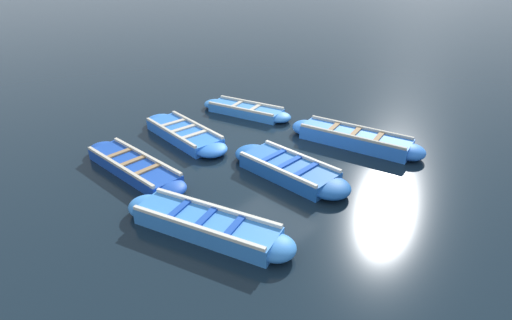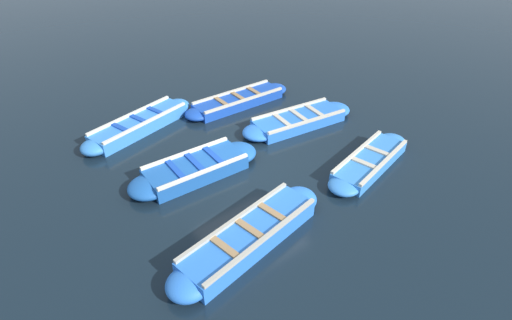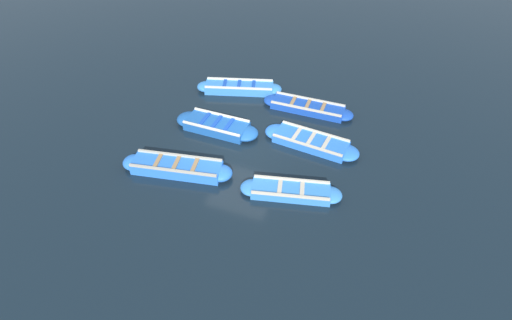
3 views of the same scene
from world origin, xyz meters
name	(u,v)px [view 1 (image 1 of 3)]	position (x,y,z in m)	size (l,w,h in m)	color
ground_plane	(263,153)	(0.00, 0.00, 0.00)	(120.00, 120.00, 0.00)	black
boat_tucked	(355,139)	(2.15, -1.56, 0.20)	(1.44, 3.95, 0.46)	blue
boat_end_of_row	(246,110)	(1.82, 2.40, 0.15)	(1.46, 3.38, 0.35)	#3884E0
boat_stern_in	(184,134)	(-0.83, 2.38, 0.16)	(1.31, 3.72, 0.37)	blue
boat_alongside	(133,167)	(-2.96, 1.71, 0.15)	(0.85, 3.77, 0.36)	#1947B7
boat_bow_out	(206,225)	(-3.35, -1.48, 0.19)	(1.74, 3.77, 0.43)	#3884E0
boat_inner_gap	(289,169)	(-0.49, -1.26, 0.18)	(1.09, 3.41, 0.42)	#1E59AD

